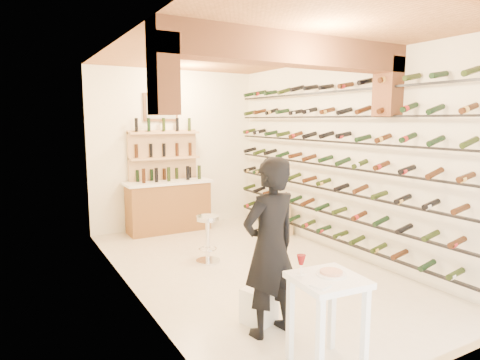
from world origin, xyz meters
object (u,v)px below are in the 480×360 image
(wine_rack, at_px, (331,161))
(chrome_barstool, at_px, (208,235))
(person, at_px, (270,247))
(back_counter, at_px, (169,205))
(crate_lower, at_px, (276,227))
(tasting_table, at_px, (327,293))
(white_stool, at_px, (259,306))

(wine_rack, xyz_separation_m, chrome_barstool, (-1.95, 0.58, -1.12))
(person, bearing_deg, wine_rack, -151.53)
(wine_rack, distance_m, back_counter, 3.38)
(back_counter, relative_size, crate_lower, 3.21)
(person, distance_m, chrome_barstool, 2.41)
(person, relative_size, crate_lower, 3.48)
(tasting_table, distance_m, crate_lower, 4.41)
(tasting_table, bearing_deg, wine_rack, 53.27)
(person, distance_m, crate_lower, 3.87)
(wine_rack, bearing_deg, tasting_table, -131.84)
(wine_rack, bearing_deg, white_stool, -147.06)
(wine_rack, bearing_deg, crate_lower, 95.56)
(tasting_table, relative_size, chrome_barstool, 1.39)
(back_counter, height_order, crate_lower, back_counter)
(wine_rack, relative_size, person, 3.09)
(white_stool, distance_m, chrome_barstool, 2.13)
(person, bearing_deg, white_stool, -104.21)
(back_counter, bearing_deg, white_stool, -96.60)
(white_stool, height_order, person, person)
(crate_lower, bearing_deg, wine_rack, -84.44)
(tasting_table, relative_size, crate_lower, 1.92)
(person, bearing_deg, chrome_barstool, -107.74)
(back_counter, xyz_separation_m, white_stool, (-0.48, -4.15, -0.34))
(wine_rack, relative_size, tasting_table, 5.59)
(back_counter, distance_m, person, 4.44)
(person, bearing_deg, crate_lower, -133.77)
(wine_rack, xyz_separation_m, back_counter, (-1.83, 2.65, -1.02))
(white_stool, height_order, crate_lower, white_stool)
(white_stool, xyz_separation_m, chrome_barstool, (0.36, 2.08, 0.23))
(back_counter, relative_size, person, 0.92)
(white_stool, xyz_separation_m, person, (-0.03, -0.24, 0.73))
(tasting_table, height_order, crate_lower, tasting_table)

